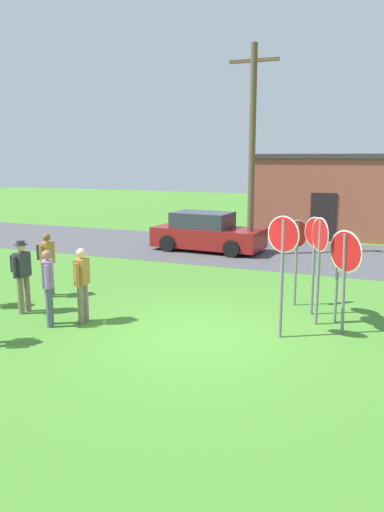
# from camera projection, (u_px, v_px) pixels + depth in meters

# --- Properties ---
(ground_plane) EXTENTS (80.00, 80.00, 0.00)m
(ground_plane) POSITION_uv_depth(u_px,v_px,m) (195.00, 336.00, 10.37)
(ground_plane) COLOR #47842D
(street_asphalt) EXTENTS (60.00, 6.40, 0.01)m
(street_asphalt) POSITION_uv_depth(u_px,v_px,m) (289.00, 254.00, 19.16)
(street_asphalt) COLOR #4C4C51
(street_asphalt) RESTS_ON ground
(building_background) EXTENTS (6.72, 4.73, 3.77)m
(building_background) POSITION_uv_depth(u_px,v_px,m) (331.00, 194.00, 23.85)
(building_background) COLOR brown
(building_background) RESTS_ON ground
(utility_pole) EXTENTS (1.80, 0.24, 7.58)m
(utility_pole) POSITION_uv_depth(u_px,v_px,m) (252.00, 148.00, 18.28)
(utility_pole) COLOR brown
(utility_pole) RESTS_ON ground
(parked_car_on_street) EXTENTS (4.40, 2.21, 1.51)m
(parked_car_on_street) POSITION_uv_depth(u_px,v_px,m) (207.00, 233.00, 19.77)
(parked_car_on_street) COLOR maroon
(parked_car_on_street) RESTS_ON ground
(stop_sign_rear_right) EXTENTS (0.44, 0.61, 2.38)m
(stop_sign_rear_right) POSITION_uv_depth(u_px,v_px,m) (319.00, 252.00, 10.83)
(stop_sign_rear_right) COLOR slate
(stop_sign_rear_right) RESTS_ON ground
(stop_sign_nearest) EXTENTS (0.69, 0.29, 2.51)m
(stop_sign_nearest) POSITION_uv_depth(u_px,v_px,m) (283.00, 256.00, 10.00)
(stop_sign_nearest) COLOR slate
(stop_sign_nearest) RESTS_ON ground
(stop_sign_rear_left) EXTENTS (0.26, 0.71, 1.91)m
(stop_sign_rear_left) POSITION_uv_depth(u_px,v_px,m) (338.00, 266.00, 11.02)
(stop_sign_rear_left) COLOR slate
(stop_sign_rear_left) RESTS_ON ground
(stop_sign_low_front) EXTENTS (0.71, 0.58, 2.20)m
(stop_sign_low_front) POSITION_uv_depth(u_px,v_px,m) (345.00, 263.00, 10.27)
(stop_sign_low_front) COLOR slate
(stop_sign_low_front) RESTS_ON ground
(stop_sign_leaning_left) EXTENTS (0.45, 0.55, 2.15)m
(stop_sign_leaning_left) POSITION_uv_depth(u_px,v_px,m) (297.00, 248.00, 12.28)
(stop_sign_leaning_left) COLOR slate
(stop_sign_leaning_left) RESTS_ON ground
(stop_sign_tallest) EXTENTS (0.55, 0.46, 2.31)m
(stop_sign_tallest) POSITION_uv_depth(u_px,v_px,m) (314.00, 249.00, 11.54)
(stop_sign_tallest) COLOR slate
(stop_sign_tallest) RESTS_ON ground
(person_in_teal) EXTENTS (0.40, 0.57, 1.74)m
(person_in_teal) POSITION_uv_depth(u_px,v_px,m) (22.00, 271.00, 11.80)
(person_in_teal) COLOR #7A6B56
(person_in_teal) RESTS_ON ground
(person_holding_notes) EXTENTS (0.38, 0.49, 1.69)m
(person_holding_notes) POSITION_uv_depth(u_px,v_px,m) (48.00, 284.00, 10.87)
(person_holding_notes) COLOR #4C5670
(person_holding_notes) RESTS_ON ground
(person_in_dark_shirt) EXTENTS (0.36, 0.57, 1.69)m
(person_in_dark_shirt) POSITION_uv_depth(u_px,v_px,m) (47.00, 260.00, 13.20)
(person_in_dark_shirt) COLOR #7A6B56
(person_in_dark_shirt) RESTS_ON ground
(person_near_signs) EXTENTS (0.27, 0.57, 1.69)m
(person_near_signs) POSITION_uv_depth(u_px,v_px,m) (82.00, 281.00, 11.07)
(person_near_signs) COLOR #7A6B56
(person_near_signs) RESTS_ON ground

